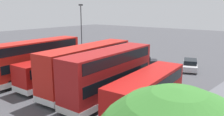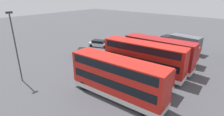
{
  "view_description": "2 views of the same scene",
  "coord_description": "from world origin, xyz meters",
  "px_view_note": "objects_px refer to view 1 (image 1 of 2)",
  "views": [
    {
      "loc": [
        -15.64,
        24.68,
        8.07
      ],
      "look_at": [
        2.88,
        0.87,
        1.59
      ],
      "focal_mm": 36.17,
      "sensor_mm": 36.0,
      "label": 1
    },
    {
      "loc": [
        20.85,
        20.15,
        11.1
      ],
      "look_at": [
        0.8,
        3.61,
        1.4
      ],
      "focal_mm": 28.58,
      "sensor_mm": 36.0,
      "label": 2
    }
  ],
  "objects_px": {
    "bus_double_decker_second": "(110,73)",
    "bus_double_decker_fifth": "(37,58)",
    "bus_single_deck_fourth": "(64,68)",
    "bus_double_decker_third": "(88,66)",
    "car_hatchback_silver": "(142,61)",
    "bus_single_deck_near_end": "(148,90)",
    "car_small_green": "(190,65)",
    "lamp_post_tall": "(81,27)"
  },
  "relations": [
    {
      "from": "bus_double_decker_third",
      "to": "car_hatchback_silver",
      "type": "distance_m",
      "value": 12.15
    },
    {
      "from": "bus_single_deck_near_end",
      "to": "bus_double_decker_third",
      "type": "height_order",
      "value": "bus_double_decker_third"
    },
    {
      "from": "bus_single_deck_near_end",
      "to": "bus_double_decker_second",
      "type": "distance_m",
      "value": 3.86
    },
    {
      "from": "bus_single_deck_fourth",
      "to": "car_small_green",
      "type": "height_order",
      "value": "bus_single_deck_fourth"
    },
    {
      "from": "car_hatchback_silver",
      "to": "bus_single_deck_fourth",
      "type": "bearing_deg",
      "value": 75.75
    },
    {
      "from": "bus_single_deck_near_end",
      "to": "car_hatchback_silver",
      "type": "distance_m",
      "value": 14.67
    },
    {
      "from": "bus_double_decker_second",
      "to": "lamp_post_tall",
      "type": "height_order",
      "value": "lamp_post_tall"
    },
    {
      "from": "bus_double_decker_second",
      "to": "bus_double_decker_fifth",
      "type": "height_order",
      "value": "same"
    },
    {
      "from": "bus_double_decker_second",
      "to": "bus_double_decker_fifth",
      "type": "distance_m",
      "value": 10.62
    },
    {
      "from": "bus_double_decker_second",
      "to": "bus_double_decker_third",
      "type": "distance_m",
      "value": 3.4
    },
    {
      "from": "bus_double_decker_third",
      "to": "car_hatchback_silver",
      "type": "bearing_deg",
      "value": -86.48
    },
    {
      "from": "bus_double_decker_second",
      "to": "car_small_green",
      "type": "relative_size",
      "value": 2.26
    },
    {
      "from": "bus_single_deck_near_end",
      "to": "car_small_green",
      "type": "height_order",
      "value": "bus_single_deck_near_end"
    },
    {
      "from": "bus_single_deck_near_end",
      "to": "bus_double_decker_second",
      "type": "height_order",
      "value": "bus_double_decker_second"
    },
    {
      "from": "bus_double_decker_third",
      "to": "lamp_post_tall",
      "type": "relative_size",
      "value": 1.33
    },
    {
      "from": "car_small_green",
      "to": "lamp_post_tall",
      "type": "xyz_separation_m",
      "value": [
        17.88,
        2.83,
        4.47
      ]
    },
    {
      "from": "bus_double_decker_second",
      "to": "car_hatchback_silver",
      "type": "relative_size",
      "value": 2.34
    },
    {
      "from": "bus_double_decker_fifth",
      "to": "car_small_green",
      "type": "bearing_deg",
      "value": -130.86
    },
    {
      "from": "bus_single_deck_fourth",
      "to": "car_small_green",
      "type": "distance_m",
      "value": 16.93
    },
    {
      "from": "bus_single_deck_near_end",
      "to": "bus_double_decker_second",
      "type": "xyz_separation_m",
      "value": [
        3.76,
        0.32,
        0.83
      ]
    },
    {
      "from": "bus_double_decker_third",
      "to": "lamp_post_tall",
      "type": "distance_m",
      "value": 16.72
    },
    {
      "from": "bus_double_decker_second",
      "to": "car_small_green",
      "type": "distance_m",
      "value": 14.92
    },
    {
      "from": "lamp_post_tall",
      "to": "car_small_green",
      "type": "bearing_deg",
      "value": -170.99
    },
    {
      "from": "lamp_post_tall",
      "to": "bus_double_decker_third",
      "type": "bearing_deg",
      "value": 137.7
    },
    {
      "from": "bus_single_deck_near_end",
      "to": "lamp_post_tall",
      "type": "xyz_separation_m",
      "value": [
        19.29,
        -11.48,
        3.55
      ]
    },
    {
      "from": "bus_double_decker_third",
      "to": "car_hatchback_silver",
      "type": "relative_size",
      "value": 2.61
    },
    {
      "from": "bus_single_deck_fourth",
      "to": "car_small_green",
      "type": "bearing_deg",
      "value": -124.11
    },
    {
      "from": "bus_single_deck_fourth",
      "to": "car_small_green",
      "type": "xyz_separation_m",
      "value": [
        -9.48,
        -14.0,
        -0.92
      ]
    },
    {
      "from": "bus_double_decker_third",
      "to": "car_small_green",
      "type": "height_order",
      "value": "bus_double_decker_third"
    },
    {
      "from": "car_small_green",
      "to": "lamp_post_tall",
      "type": "bearing_deg",
      "value": 9.01
    },
    {
      "from": "bus_single_deck_near_end",
      "to": "car_hatchback_silver",
      "type": "height_order",
      "value": "bus_single_deck_near_end"
    },
    {
      "from": "bus_double_decker_third",
      "to": "bus_double_decker_fifth",
      "type": "xyz_separation_m",
      "value": [
        7.29,
        1.05,
        -0.0
      ]
    },
    {
      "from": "bus_double_decker_second",
      "to": "bus_double_decker_fifth",
      "type": "bearing_deg",
      "value": 1.92
    },
    {
      "from": "bus_double_decker_second",
      "to": "lamp_post_tall",
      "type": "xyz_separation_m",
      "value": [
        15.53,
        -11.79,
        2.73
      ]
    },
    {
      "from": "bus_double_decker_fifth",
      "to": "car_hatchback_silver",
      "type": "height_order",
      "value": "bus_double_decker_fifth"
    },
    {
      "from": "bus_double_decker_third",
      "to": "bus_single_deck_near_end",
      "type": "bearing_deg",
      "value": 176.98
    },
    {
      "from": "bus_double_decker_second",
      "to": "bus_single_deck_fourth",
      "type": "height_order",
      "value": "bus_double_decker_second"
    },
    {
      "from": "car_small_green",
      "to": "lamp_post_tall",
      "type": "relative_size",
      "value": 0.53
    },
    {
      "from": "bus_single_deck_fourth",
      "to": "lamp_post_tall",
      "type": "height_order",
      "value": "lamp_post_tall"
    },
    {
      "from": "bus_double_decker_third",
      "to": "car_hatchback_silver",
      "type": "xyz_separation_m",
      "value": [
        0.74,
        -12.0,
        -1.75
      ]
    },
    {
      "from": "bus_single_deck_fourth",
      "to": "bus_double_decker_fifth",
      "type": "height_order",
      "value": "bus_double_decker_fifth"
    },
    {
      "from": "bus_single_deck_fourth",
      "to": "car_hatchback_silver",
      "type": "bearing_deg",
      "value": -104.25
    }
  ]
}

